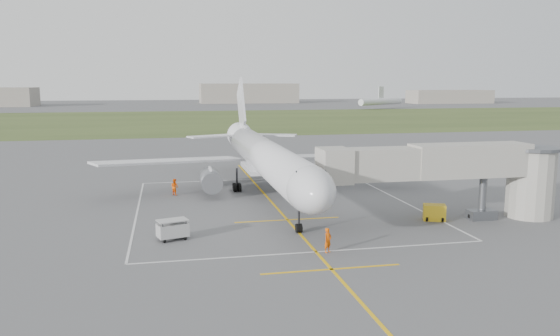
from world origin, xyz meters
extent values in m
plane|color=#515153|center=(0.00, 0.00, 0.00)|extent=(700.00, 700.00, 0.00)
cube|color=#3B4D21|center=(0.00, 130.00, 0.01)|extent=(700.00, 120.00, 0.02)
cube|color=#F1B30E|center=(0.00, -5.00, 0.01)|extent=(0.25, 60.00, 0.01)
cube|color=#F1B30E|center=(0.00, -24.00, 0.01)|extent=(10.00, 0.25, 0.01)
cube|color=#F1B30E|center=(0.00, -10.00, 0.01)|extent=(10.00, 0.25, 0.01)
cube|color=silver|center=(0.00, 12.00, 0.01)|extent=(28.00, 0.20, 0.01)
cube|color=silver|center=(0.00, -20.00, 0.01)|extent=(28.00, 0.20, 0.01)
cube|color=silver|center=(-14.00, -4.00, 0.01)|extent=(0.20, 32.00, 0.01)
cube|color=silver|center=(14.00, -4.00, 0.01)|extent=(0.20, 32.00, 0.01)
cylinder|color=silver|center=(0.00, 0.00, 4.50)|extent=(3.80, 36.00, 3.80)
ellipsoid|color=silver|center=(0.00, -18.00, 4.50)|extent=(3.80, 7.22, 3.80)
cube|color=black|center=(0.00, -18.90, 5.55)|extent=(2.40, 1.60, 0.99)
cone|color=silver|center=(0.00, 20.50, 4.90)|extent=(3.80, 6.00, 3.80)
cube|color=silver|center=(10.50, 6.00, 3.65)|extent=(17.93, 11.24, 1.23)
cube|color=silver|center=(-10.50, 6.00, 3.65)|extent=(17.93, 11.24, 1.23)
cube|color=silver|center=(0.00, 3.00, 2.95)|extent=(4.20, 8.00, 0.50)
cube|color=silver|center=(0.00, 21.20, 9.20)|extent=(0.30, 7.89, 8.65)
cube|color=silver|center=(0.00, 19.00, 6.20)|extent=(0.35, 5.00, 1.20)
cube|color=silver|center=(4.20, 20.20, 5.10)|extent=(7.85, 5.03, 0.20)
cube|color=silver|center=(-4.20, 20.20, 5.10)|extent=(7.85, 5.03, 0.20)
cylinder|color=slate|center=(6.20, 2.50, 1.90)|extent=(2.30, 4.20, 2.30)
cube|color=silver|center=(6.20, 2.20, 2.70)|extent=(0.25, 2.40, 1.20)
cylinder|color=slate|center=(-6.20, 2.50, 1.90)|extent=(2.30, 4.20, 2.30)
cube|color=silver|center=(-6.20, 2.20, 2.70)|extent=(0.25, 2.40, 1.20)
cylinder|color=black|center=(0.00, -14.50, 1.30)|extent=(0.18, 0.18, 2.60)
cylinder|color=black|center=(-0.11, -14.50, 0.40)|extent=(0.28, 0.80, 0.80)
cylinder|color=black|center=(0.11, -14.50, 0.40)|extent=(0.28, 0.80, 0.80)
cylinder|color=black|center=(2.90, 4.50, 1.40)|extent=(0.22, 0.22, 2.80)
cylinder|color=black|center=(2.62, 4.15, 0.48)|extent=(0.32, 0.96, 0.96)
cylinder|color=black|center=(3.18, 4.15, 0.48)|extent=(0.32, 0.96, 0.96)
cylinder|color=black|center=(2.62, 4.85, 0.48)|extent=(0.32, 0.96, 0.96)
cylinder|color=black|center=(3.18, 4.85, 0.48)|extent=(0.32, 0.96, 0.96)
cylinder|color=black|center=(-2.90, 4.50, 1.40)|extent=(0.22, 0.22, 2.80)
cylinder|color=black|center=(-3.18, 4.15, 0.48)|extent=(0.32, 0.96, 0.96)
cylinder|color=black|center=(-2.62, 4.15, 0.48)|extent=(0.32, 0.96, 0.96)
cylinder|color=black|center=(-3.18, 4.85, 0.48)|extent=(0.32, 0.96, 0.96)
cylinder|color=black|center=(-2.62, 4.85, 0.48)|extent=(0.32, 0.96, 0.96)
cube|color=#A59F95|center=(7.74, -13.50, 5.60)|extent=(11.09, 2.90, 2.80)
cube|color=#A59F95|center=(16.46, -13.50, 5.70)|extent=(11.09, 3.10, 3.00)
cube|color=#A59F95|center=(3.40, -13.50, 5.60)|extent=(2.60, 3.40, 3.00)
cylinder|color=#54575C|center=(18.00, -13.50, 2.10)|extent=(0.70, 0.70, 4.20)
cube|color=#54575C|center=(18.00, -13.50, 0.45)|extent=(2.60, 1.40, 0.90)
cylinder|color=#A59F95|center=(23.00, -13.50, 3.20)|extent=(4.40, 4.40, 6.40)
cylinder|color=#54575C|center=(23.00, -13.50, 6.60)|extent=(5.00, 5.00, 0.30)
cylinder|color=black|center=(17.00, -13.50, 0.35)|extent=(0.70, 0.30, 0.70)
cylinder|color=black|center=(19.00, -13.50, 0.35)|extent=(0.70, 0.30, 0.70)
cube|color=yellow|center=(13.45, -12.93, 0.75)|extent=(2.33, 1.94, 1.50)
cylinder|color=black|center=(12.60, -13.19, 0.22)|extent=(0.35, 0.48, 0.44)
cylinder|color=black|center=(13.90, -13.70, 0.22)|extent=(0.35, 0.48, 0.44)
cube|color=#B0B0B0|center=(-10.64, -14.45, 0.82)|extent=(2.73, 2.07, 1.07)
cube|color=#B0B0B0|center=(-10.64, -14.45, 1.65)|extent=(2.73, 2.07, 0.08)
cylinder|color=black|center=(-11.41, -15.28, 1.02)|extent=(0.08, 0.08, 1.26)
cylinder|color=black|center=(-9.55, -14.73, 1.02)|extent=(0.08, 0.08, 1.26)
cylinder|color=black|center=(-11.74, -14.16, 1.02)|extent=(0.08, 0.08, 1.26)
cylinder|color=black|center=(-9.88, -13.62, 1.02)|extent=(0.08, 0.08, 1.26)
cylinder|color=black|center=(-11.33, -15.20, 0.19)|extent=(0.28, 0.42, 0.39)
cylinder|color=black|center=(-9.66, -14.71, 0.19)|extent=(0.28, 0.42, 0.39)
cylinder|color=black|center=(-11.63, -14.18, 0.19)|extent=(0.28, 0.42, 0.39)
cylinder|color=black|center=(-9.96, -13.69, 0.19)|extent=(0.28, 0.42, 0.39)
imported|color=#E75507|center=(0.84, -20.29, 0.95)|extent=(0.83, 0.76, 1.90)
imported|color=#FF5E08|center=(-10.17, 3.83, 0.95)|extent=(1.15, 1.16, 1.89)
cube|color=gray|center=(40.00, 280.00, 6.00)|extent=(60.00, 20.00, 12.00)
cube|color=gray|center=(160.00, 250.00, 4.00)|extent=(50.00, 18.00, 8.00)
cylinder|color=silver|center=(91.43, 191.69, 3.50)|extent=(28.60, 20.09, 3.20)
cube|color=silver|center=(91.43, 191.69, 8.00)|extent=(3.52, 2.43, 5.50)
camera|label=1|loc=(-10.89, -58.67, 12.80)|focal=35.00mm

